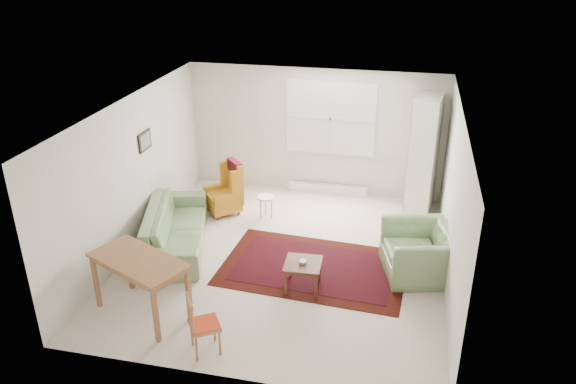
% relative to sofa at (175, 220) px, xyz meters
% --- Properties ---
extents(room, '(5.04, 5.54, 2.51)m').
position_rel_sofa_xyz_m(room, '(1.88, 0.18, 0.79)').
color(room, beige).
rests_on(room, ground).
extents(rug, '(2.95, 2.00, 0.03)m').
position_rel_sofa_xyz_m(rug, '(2.38, -0.20, -0.46)').
color(rug, black).
rests_on(rug, ground).
extents(sofa, '(1.56, 2.50, 0.94)m').
position_rel_sofa_xyz_m(sofa, '(0.00, 0.00, 0.00)').
color(sofa, '#6F8B5D').
rests_on(sofa, ground).
extents(armchair, '(1.25, 1.36, 0.89)m').
position_rel_sofa_xyz_m(armchair, '(3.96, 0.01, -0.03)').
color(armchair, '#6F8B5D').
rests_on(armchair, ground).
extents(wingback_chair, '(0.84, 0.84, 1.00)m').
position_rel_sofa_xyz_m(wingback_chair, '(0.39, 1.33, 0.03)').
color(wingback_chair, orange).
rests_on(wingback_chair, ground).
extents(coffee_table, '(0.55, 0.55, 0.43)m').
position_rel_sofa_xyz_m(coffee_table, '(2.31, -0.77, -0.26)').
color(coffee_table, '#4A2216').
rests_on(coffee_table, ground).
extents(stool, '(0.39, 0.39, 0.43)m').
position_rel_sofa_xyz_m(stool, '(1.21, 1.32, -0.26)').
color(stool, white).
rests_on(stool, ground).
extents(cabinet, '(0.59, 0.94, 2.19)m').
position_rel_sofa_xyz_m(cabinet, '(3.96, 2.32, 0.62)').
color(cabinet, white).
rests_on(cabinet, ground).
extents(desk, '(1.52, 1.19, 0.86)m').
position_rel_sofa_xyz_m(desk, '(0.29, -1.83, -0.04)').
color(desk, '#915E3A').
rests_on(desk, ground).
extents(desk_chair, '(0.50, 0.50, 0.82)m').
position_rel_sofa_xyz_m(desk_chair, '(1.39, -2.38, -0.06)').
color(desk_chair, '#915E3A').
rests_on(desk_chair, ground).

